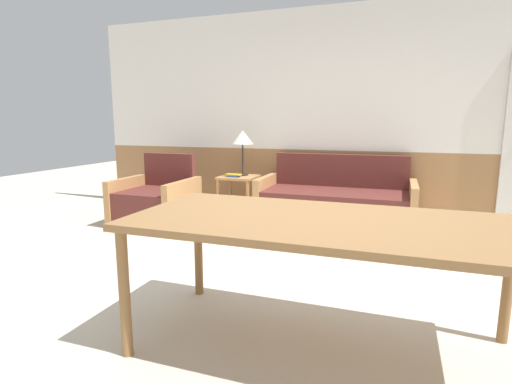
{
  "coord_description": "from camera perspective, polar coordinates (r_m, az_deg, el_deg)",
  "views": [
    {
      "loc": [
        0.66,
        -2.66,
        1.27
      ],
      "look_at": [
        -0.67,
        1.07,
        0.57
      ],
      "focal_mm": 28.0,
      "sensor_mm": 36.0,
      "label": 1
    }
  ],
  "objects": [
    {
      "name": "ground_plane",
      "position": [
        3.02,
        5.35,
        -14.91
      ],
      "size": [
        16.0,
        16.0,
        0.0
      ],
      "primitive_type": "plane",
      "color": "beige"
    },
    {
      "name": "wall_back",
      "position": [
        5.33,
        12.74,
        10.66
      ],
      "size": [
        7.2,
        0.06,
        2.7
      ],
      "color": "#996B42",
      "rests_on": "ground_plane"
    },
    {
      "name": "couch",
      "position": [
        4.94,
        11.23,
        -1.85
      ],
      "size": [
        1.83,
        0.83,
        0.86
      ],
      "color": "#B27F4C",
      "rests_on": "ground_plane"
    },
    {
      "name": "armchair",
      "position": [
        5.18,
        -14.07,
        -1.51
      ],
      "size": [
        0.88,
        0.83,
        0.86
      ],
      "rotation": [
        0.0,
        0.0,
        0.09
      ],
      "color": "#B27F4C",
      "rests_on": "ground_plane"
    },
    {
      "name": "side_table",
      "position": [
        5.29,
        -2.51,
        1.12
      ],
      "size": [
        0.47,
        0.47,
        0.56
      ],
      "color": "#B27F4C",
      "rests_on": "ground_plane"
    },
    {
      "name": "table_lamp",
      "position": [
        5.3,
        -1.93,
        7.64
      ],
      "size": [
        0.28,
        0.28,
        0.59
      ],
      "color": "#262628",
      "rests_on": "side_table"
    },
    {
      "name": "book_stack",
      "position": [
        5.21,
        -3.18,
        2.4
      ],
      "size": [
        0.21,
        0.14,
        0.04
      ],
      "color": "#234799",
      "rests_on": "side_table"
    },
    {
      "name": "dining_table",
      "position": [
        2.19,
        9.66,
        -5.45
      ],
      "size": [
        2.1,
        0.97,
        0.75
      ],
      "color": "olive",
      "rests_on": "ground_plane"
    }
  ]
}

